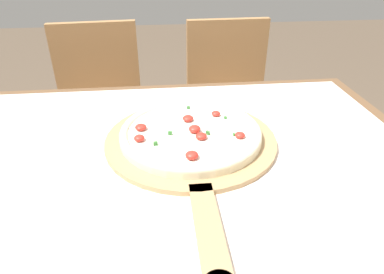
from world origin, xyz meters
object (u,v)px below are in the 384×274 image
Objects in this scene: chair_left at (102,109)px; pizza_peel at (192,144)px; chair_right at (229,103)px; pizza at (191,133)px.

pizza_peel is at bearing -71.76° from chair_left.
pizza is at bearing -110.45° from chair_right.
chair_left is at bearing 178.37° from chair_right.
chair_left is at bearing 113.80° from pizza.
chair_left is (-0.34, 0.77, -0.29)m from pizza.
chair_left is 0.60m from chair_right.
pizza is 0.38× the size of chair_left.
chair_left and chair_right have the same top height.
chair_right is (0.60, 0.00, 0.00)m from chair_left.
pizza is 0.38× the size of chair_right.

